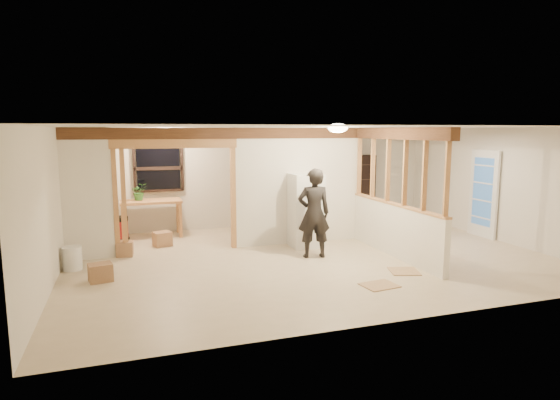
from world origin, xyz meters
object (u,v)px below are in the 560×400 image
object	(u,v)px
refrigerator	(306,210)
shop_vac	(120,228)
work_table	(152,219)
woman	(314,213)
bookshelf	(358,188)

from	to	relation	value
refrigerator	shop_vac	xyz separation A→B (m)	(-3.75, 1.85, -0.51)
refrigerator	work_table	size ratio (longest dim) A/B	1.14
work_table	refrigerator	bearing A→B (deg)	-32.61
woman	work_table	distance (m)	4.04
bookshelf	woman	bearing A→B (deg)	-129.86
bookshelf	refrigerator	bearing A→B (deg)	-137.29
refrigerator	woman	world-z (taller)	woman
woman	shop_vac	distance (m)	4.53
work_table	shop_vac	bearing A→B (deg)	-172.94
refrigerator	work_table	bearing A→B (deg)	147.52
woman	work_table	bearing A→B (deg)	-35.69
refrigerator	bookshelf	size ratio (longest dim) A/B	0.87
refrigerator	bookshelf	distance (m)	3.25
shop_vac	refrigerator	bearing A→B (deg)	-26.29
woman	shop_vac	bearing A→B (deg)	-28.63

